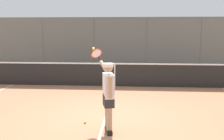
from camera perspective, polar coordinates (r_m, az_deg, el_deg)
The scene contains 5 objects.
ground_plane at distance 6.78m, azimuth -1.59°, elevation -10.89°, with size 60.00×60.00×0.00m, color #B27551.
fence_backdrop at distance 15.85m, azimuth 1.89°, elevation 5.63°, with size 18.59×1.37×3.04m.
tennis_net at distance 10.51m, azimuth 0.61°, elevation -0.98°, with size 11.22×0.09×1.07m.
tennis_player at distance 5.76m, azimuth -0.88°, elevation -5.01°, with size 0.69×1.26×1.87m.
tennis_ball_near_baseline at distance 6.52m, azimuth -6.06°, elevation -11.47°, with size 0.07×0.07×0.07m, color #D6E042.
Camera 1 is at (-0.66, 6.35, 2.30)m, focal length 41.10 mm.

